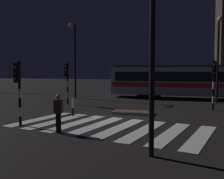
% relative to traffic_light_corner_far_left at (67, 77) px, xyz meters
% --- Properties ---
extents(ground_plane, '(120.00, 120.00, 0.00)m').
position_rel_traffic_light_corner_far_left_xyz_m(ground_plane, '(5.73, -4.87, -2.21)').
color(ground_plane, black).
extents(rail_near, '(80.00, 0.12, 0.03)m').
position_rel_traffic_light_corner_far_left_xyz_m(rail_near, '(5.73, 6.64, -2.19)').
color(rail_near, '#59595E').
rests_on(rail_near, ground).
extents(rail_far, '(80.00, 0.12, 0.03)m').
position_rel_traffic_light_corner_far_left_xyz_m(rail_far, '(5.73, 8.07, -2.19)').
color(rail_far, '#59595E').
rests_on(rail_far, ground).
extents(crosswalk_zebra, '(10.19, 6.56, 0.02)m').
position_rel_traffic_light_corner_far_left_xyz_m(crosswalk_zebra, '(5.73, -7.27, -2.20)').
color(crosswalk_zebra, silver).
rests_on(crosswalk_zebra, ground).
extents(traffic_island, '(2.53, 1.07, 0.18)m').
position_rel_traffic_light_corner_far_left_xyz_m(traffic_island, '(6.11, -3.16, -2.12)').
color(traffic_island, slate).
rests_on(traffic_island, ground).
extents(traffic_light_corner_far_left, '(0.36, 0.42, 3.35)m').
position_rel_traffic_light_corner_far_left_xyz_m(traffic_light_corner_far_left, '(0.00, 0.00, 0.00)').
color(traffic_light_corner_far_left, black).
rests_on(traffic_light_corner_far_left, ground).
extents(traffic_light_corner_far_right, '(0.36, 0.42, 3.46)m').
position_rel_traffic_light_corner_far_left_xyz_m(traffic_light_corner_far_right, '(11.08, -0.14, 0.07)').
color(traffic_light_corner_far_right, black).
rests_on(traffic_light_corner_far_right, ground).
extents(traffic_light_corner_near_left, '(0.36, 0.42, 3.21)m').
position_rel_traffic_light_corner_far_left_xyz_m(traffic_light_corner_near_left, '(1.42, -8.31, -0.09)').
color(traffic_light_corner_near_left, black).
rests_on(traffic_light_corner_near_left, ground).
extents(street_lamp_near_kerb, '(0.44, 1.21, 7.71)m').
position_rel_traffic_light_corner_far_left_xyz_m(street_lamp_near_kerb, '(8.40, -11.39, 2.63)').
color(street_lamp_near_kerb, black).
rests_on(street_lamp_near_kerb, ground).
extents(street_lamp_trackside_left, '(0.44, 1.21, 7.16)m').
position_rel_traffic_light_corner_far_left_xyz_m(street_lamp_trackside_left, '(-1.28, 4.21, 2.33)').
color(street_lamp_trackside_left, black).
rests_on(street_lamp_trackside_left, ground).
extents(street_lamp_trackside_right, '(0.44, 1.21, 6.99)m').
position_rel_traffic_light_corner_far_left_xyz_m(street_lamp_trackside_right, '(11.68, 4.01, 2.24)').
color(street_lamp_trackside_right, black).
rests_on(street_lamp_trackside_right, ground).
extents(tram, '(16.44, 2.58, 4.15)m').
position_rel_traffic_light_corner_far_left_xyz_m(tram, '(10.01, 7.35, -0.46)').
color(tram, silver).
rests_on(tram, ground).
extents(pedestrian_waiting_at_kerb, '(0.36, 0.24, 1.71)m').
position_rel_traffic_light_corner_far_left_xyz_m(pedestrian_waiting_at_kerb, '(3.99, -9.06, -1.33)').
color(pedestrian_waiting_at_kerb, black).
rests_on(pedestrian_waiting_at_kerb, ground).
extents(bollard_island_edge, '(0.12, 0.12, 1.11)m').
position_rel_traffic_light_corner_far_left_xyz_m(bollard_island_edge, '(2.77, -4.92, -1.65)').
color(bollard_island_edge, black).
rests_on(bollard_island_edge, ground).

